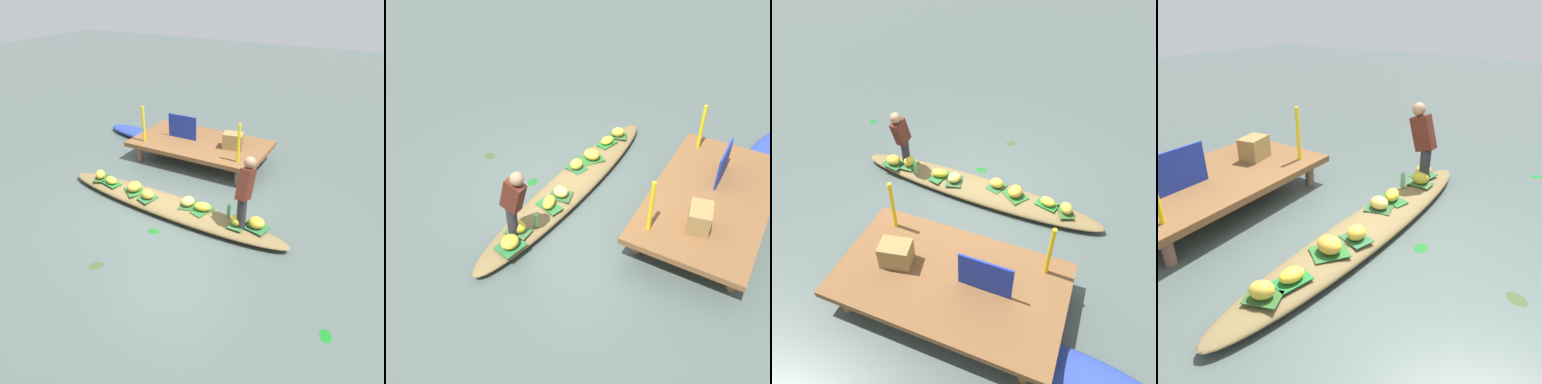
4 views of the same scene
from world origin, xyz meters
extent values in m
plane|color=#43504B|center=(0.00, 0.00, 0.00)|extent=(40.00, 40.00, 0.00)
cube|color=brown|center=(-0.50, 2.31, 0.42)|extent=(3.20, 1.80, 0.10)
cylinder|color=brown|center=(-1.78, 1.59, 0.19)|extent=(0.14, 0.14, 0.37)
cylinder|color=brown|center=(0.78, 1.59, 0.19)|extent=(0.14, 0.14, 0.37)
cylinder|color=brown|center=(-1.78, 3.03, 0.19)|extent=(0.14, 0.14, 0.37)
cylinder|color=brown|center=(0.78, 3.03, 0.19)|extent=(0.14, 0.14, 0.37)
ellipsoid|color=brown|center=(0.00, 0.00, 0.10)|extent=(4.93, 1.09, 0.20)
ellipsoid|color=#263A94|center=(-2.66, 2.82, 0.10)|extent=(2.14, 0.88, 0.21)
cube|color=#29542A|center=(0.41, 0.05, 0.21)|extent=(0.37, 0.42, 0.01)
ellipsoid|color=#F9D258|center=(0.41, 0.05, 0.29)|extent=(0.28, 0.30, 0.17)
cube|color=#275C32|center=(-0.39, -0.10, 0.21)|extent=(0.37, 0.42, 0.01)
ellipsoid|color=gold|center=(-0.39, -0.10, 0.29)|extent=(0.27, 0.24, 0.18)
cube|color=#316030|center=(1.46, -0.09, 0.21)|extent=(0.28, 0.37, 0.01)
ellipsoid|color=gold|center=(1.46, -0.09, 0.31)|extent=(0.26, 0.30, 0.20)
cube|color=#1C6B29|center=(-1.39, 0.04, 0.21)|extent=(0.43, 0.33, 0.01)
ellipsoid|color=yellow|center=(-1.39, 0.04, 0.28)|extent=(0.32, 0.26, 0.14)
cube|color=#2A5622|center=(-1.73, 0.11, 0.21)|extent=(0.36, 0.42, 0.01)
ellipsoid|color=gold|center=(-1.73, 0.11, 0.30)|extent=(0.30, 0.31, 0.18)
cube|color=#276327|center=(-0.78, 0.01, 0.21)|extent=(0.53, 0.51, 0.01)
ellipsoid|color=gold|center=(-0.78, 0.01, 0.30)|extent=(0.27, 0.31, 0.20)
cube|color=#236031|center=(1.78, -0.01, 0.21)|extent=(0.46, 0.40, 0.01)
ellipsoid|color=gold|center=(1.78, -0.01, 0.30)|extent=(0.32, 0.28, 0.19)
cube|color=#24602B|center=(0.73, 0.02, 0.21)|extent=(0.35, 0.48, 0.01)
ellipsoid|color=yellow|center=(0.73, 0.02, 0.29)|extent=(0.35, 0.26, 0.16)
cylinder|color=#28282D|center=(1.53, -0.11, 0.48)|extent=(0.16, 0.16, 0.55)
cube|color=#4F2015|center=(1.54, -0.04, 1.00)|extent=(0.21, 0.43, 0.58)
sphere|color=#9E7556|center=(1.55, 0.07, 1.34)|extent=(0.20, 0.20, 0.20)
cylinder|color=#55B163|center=(1.22, 0.10, 0.32)|extent=(0.07, 0.07, 0.23)
cube|color=navy|center=(-1.00, 2.31, 0.76)|extent=(0.75, 0.03, 0.57)
cylinder|color=yellow|center=(-1.70, 1.71, 0.90)|extent=(0.06, 0.06, 0.86)
cylinder|color=yellow|center=(0.70, 1.71, 0.90)|extent=(0.06, 0.06, 0.86)
cube|color=olive|center=(0.32, 2.34, 0.65)|extent=(0.50, 0.40, 0.36)
ellipsoid|color=#195E20|center=(0.14, -0.72, 0.00)|extent=(0.23, 0.17, 0.01)
ellipsoid|color=#364723|center=(-0.15, -1.91, 0.00)|extent=(0.27, 0.29, 0.01)
ellipsoid|color=#11661C|center=(3.29, -1.55, 0.00)|extent=(0.22, 0.26, 0.01)
camera|label=1|loc=(3.33, -5.15, 3.97)|focal=35.25mm
camera|label=2|loc=(5.21, 3.04, 4.98)|focal=41.14mm
camera|label=3|loc=(-1.84, 5.14, 4.77)|focal=34.98mm
camera|label=4|loc=(-3.52, -2.09, 2.70)|focal=34.59mm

